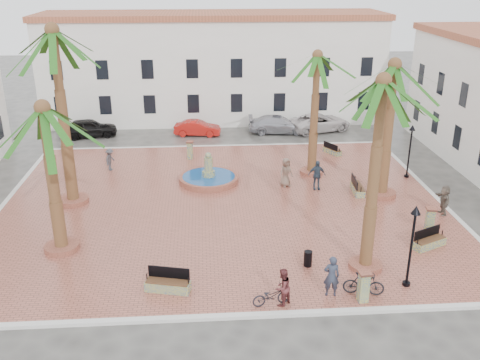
{
  "coord_description": "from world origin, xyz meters",
  "views": [
    {
      "loc": [
        -1.05,
        -28.97,
        13.24
      ],
      "look_at": [
        1.0,
        0.0,
        1.6
      ],
      "focal_mm": 40.0,
      "sensor_mm": 36.0,
      "label": 1
    }
  ],
  "objects_px": {
    "car_silver": "(278,124)",
    "bench_se": "(429,242)",
    "bollard_n": "(190,150)",
    "pedestrian_east": "(444,200)",
    "palm_e": "(393,81)",
    "lamppost_s": "(413,232)",
    "palm_nw": "(54,50)",
    "bollard_se": "(364,286)",
    "bench_e": "(357,188)",
    "bollard_e": "(430,220)",
    "palm_ne": "(317,69)",
    "bench_ne": "(332,151)",
    "palm_sw": "(45,127)",
    "car_red": "(197,128)",
    "palm_s": "(381,102)",
    "pedestrian_north": "(110,159)",
    "lamppost_e": "(411,142)",
    "car_white": "(320,122)",
    "cyclist_b": "(282,287)",
    "fountain": "(209,178)",
    "cyclist_a": "(332,276)",
    "litter_bin": "(308,259)",
    "bicycle_a": "(271,296)",
    "pedestrian_fountain_a": "(286,172)",
    "car_black": "(89,128)",
    "pedestrian_fountain_b": "(317,175)",
    "bench_s": "(168,285)"
  },
  "relations": [
    {
      "from": "bench_e",
      "to": "bollard_e",
      "type": "bearing_deg",
      "value": -154.02
    },
    {
      "from": "lamppost_s",
      "to": "bollard_se",
      "type": "relative_size",
      "value": 2.75
    },
    {
      "from": "palm_e",
      "to": "bench_se",
      "type": "bearing_deg",
      "value": -87.17
    },
    {
      "from": "fountain",
      "to": "pedestrian_east",
      "type": "bearing_deg",
      "value": -24.07
    },
    {
      "from": "lamppost_e",
      "to": "bench_e",
      "type": "bearing_deg",
      "value": -149.65
    },
    {
      "from": "palm_ne",
      "to": "bollard_e",
      "type": "height_order",
      "value": "palm_ne"
    },
    {
      "from": "bench_se",
      "to": "bollard_n",
      "type": "xyz_separation_m",
      "value": [
        -12.14,
        14.13,
        0.41
      ]
    },
    {
      "from": "palm_e",
      "to": "bench_s",
      "type": "xyz_separation_m",
      "value": [
        -12.51,
        -9.54,
        -6.74
      ]
    },
    {
      "from": "bollard_n",
      "to": "pedestrian_east",
      "type": "xyz_separation_m",
      "value": [
        14.43,
        -10.45,
        0.18
      ]
    },
    {
      "from": "cyclist_b",
      "to": "pedestrian_fountain_b",
      "type": "height_order",
      "value": "pedestrian_fountain_b"
    },
    {
      "from": "bench_s",
      "to": "bench_se",
      "type": "bearing_deg",
      "value": 26.73
    },
    {
      "from": "bench_ne",
      "to": "bollard_se",
      "type": "relative_size",
      "value": 1.17
    },
    {
      "from": "lamppost_e",
      "to": "car_red",
      "type": "distance_m",
      "value": 17.86
    },
    {
      "from": "lamppost_s",
      "to": "lamppost_e",
      "type": "xyz_separation_m",
      "value": [
        4.7,
        12.73,
        -0.17
      ]
    },
    {
      "from": "bench_se",
      "to": "bicycle_a",
      "type": "distance_m",
      "value": 9.54
    },
    {
      "from": "palm_sw",
      "to": "bollard_n",
      "type": "distance_m",
      "value": 15.51
    },
    {
      "from": "palm_nw",
      "to": "bollard_se",
      "type": "bearing_deg",
      "value": -37.96
    },
    {
      "from": "lamppost_s",
      "to": "pedestrian_north",
      "type": "xyz_separation_m",
      "value": [
        -15.21,
        15.46,
        -1.83
      ]
    },
    {
      "from": "palm_e",
      "to": "lamppost_s",
      "type": "bearing_deg",
      "value": -101.68
    },
    {
      "from": "bollard_n",
      "to": "pedestrian_north",
      "type": "xyz_separation_m",
      "value": [
        -5.43,
        -1.97,
        0.09
      ]
    },
    {
      "from": "pedestrian_north",
      "to": "fountain",
      "type": "bearing_deg",
      "value": -93.0
    },
    {
      "from": "palm_sw",
      "to": "bollard_se",
      "type": "xyz_separation_m",
      "value": [
        13.66,
        -5.4,
        -5.6
      ]
    },
    {
      "from": "pedestrian_fountain_a",
      "to": "palm_nw",
      "type": "bearing_deg",
      "value": 158.83
    },
    {
      "from": "palm_e",
      "to": "palm_s",
      "type": "bearing_deg",
      "value": -112.51
    },
    {
      "from": "bollard_e",
      "to": "litter_bin",
      "type": "xyz_separation_m",
      "value": [
        -6.99,
        -2.85,
        -0.36
      ]
    },
    {
      "from": "palm_sw",
      "to": "bicycle_a",
      "type": "xyz_separation_m",
      "value": [
        9.81,
        -5.4,
        -5.9
      ]
    },
    {
      "from": "car_white",
      "to": "cyclist_b",
      "type": "bearing_deg",
      "value": 146.92
    },
    {
      "from": "palm_ne",
      "to": "car_black",
      "type": "distance_m",
      "value": 20.56
    },
    {
      "from": "palm_sw",
      "to": "car_red",
      "type": "height_order",
      "value": "palm_sw"
    },
    {
      "from": "bench_e",
      "to": "bollard_se",
      "type": "relative_size",
      "value": 1.36
    },
    {
      "from": "lamppost_e",
      "to": "palm_s",
      "type": "bearing_deg",
      "value": -118.68
    },
    {
      "from": "pedestrian_east",
      "to": "lamppost_e",
      "type": "bearing_deg",
      "value": -178.24
    },
    {
      "from": "bench_se",
      "to": "car_red",
      "type": "xyz_separation_m",
      "value": [
        -11.63,
        20.4,
        0.21
      ]
    },
    {
      "from": "bollard_n",
      "to": "car_red",
      "type": "distance_m",
      "value": 6.29
    },
    {
      "from": "palm_sw",
      "to": "cyclist_b",
      "type": "xyz_separation_m",
      "value": [
        10.26,
        -5.4,
        -5.5
      ]
    },
    {
      "from": "litter_bin",
      "to": "cyclist_a",
      "type": "distance_m",
      "value": 2.57
    },
    {
      "from": "palm_ne",
      "to": "car_white",
      "type": "height_order",
      "value": "palm_ne"
    },
    {
      "from": "bench_ne",
      "to": "cyclist_a",
      "type": "distance_m",
      "value": 18.87
    },
    {
      "from": "fountain",
      "to": "pedestrian_fountain_a",
      "type": "height_order",
      "value": "fountain"
    },
    {
      "from": "palm_ne",
      "to": "bench_ne",
      "type": "height_order",
      "value": "palm_ne"
    },
    {
      "from": "bollard_se",
      "to": "car_red",
      "type": "bearing_deg",
      "value": 105.77
    },
    {
      "from": "bench_se",
      "to": "car_black",
      "type": "bearing_deg",
      "value": 109.46
    },
    {
      "from": "bollard_se",
      "to": "car_white",
      "type": "relative_size",
      "value": 0.26
    },
    {
      "from": "palm_s",
      "to": "bench_e",
      "type": "relative_size",
      "value": 4.8
    },
    {
      "from": "palm_nw",
      "to": "pedestrian_fountain_b",
      "type": "xyz_separation_m",
      "value": [
        14.85,
        0.98,
        -8.0
      ]
    },
    {
      "from": "car_silver",
      "to": "bench_se",
      "type": "bearing_deg",
      "value": -162.92
    },
    {
      "from": "cyclist_a",
      "to": "pedestrian_east",
      "type": "xyz_separation_m",
      "value": [
        8.18,
        7.5,
        -0.07
      ]
    },
    {
      "from": "cyclist_a",
      "to": "pedestrian_fountain_a",
      "type": "relative_size",
      "value": 1.0
    },
    {
      "from": "palm_sw",
      "to": "bench_se",
      "type": "distance_m",
      "value": 19.31
    },
    {
      "from": "bicycle_a",
      "to": "car_black",
      "type": "relative_size",
      "value": 0.36
    }
  ]
}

